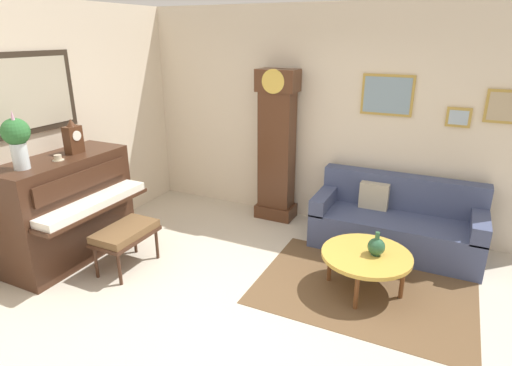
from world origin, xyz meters
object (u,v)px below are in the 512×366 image
(couch, at_px, (396,223))
(green_jug, at_px, (376,247))
(coffee_table, at_px, (366,256))
(piano_bench, at_px, (126,234))
(teacup, at_px, (58,158))
(piano, at_px, (68,208))
(mantel_clock, at_px, (73,138))
(grandfather_clock, at_px, (277,150))
(flower_vase, at_px, (17,137))

(couch, relative_size, green_jug, 7.92)
(coffee_table, bearing_deg, piano_bench, -163.94)
(teacup, bearing_deg, couch, 30.85)
(piano, xyz_separation_m, coffee_table, (3.16, 0.78, -0.23))
(piano, height_order, coffee_table, piano)
(piano_bench, distance_m, mantel_clock, 1.21)
(coffee_table, relative_size, green_jug, 3.67)
(piano, relative_size, green_jug, 6.00)
(piano, height_order, grandfather_clock, grandfather_clock)
(piano_bench, distance_m, coffee_table, 2.52)
(grandfather_clock, relative_size, green_jug, 8.46)
(piano_bench, height_order, grandfather_clock, grandfather_clock)
(mantel_clock, distance_m, teacup, 0.33)
(couch, distance_m, coffee_table, 1.07)
(coffee_table, relative_size, teacup, 7.59)
(flower_vase, bearing_deg, green_jug, 20.85)
(piano_bench, xyz_separation_m, grandfather_clock, (0.93, 1.96, 0.56))
(grandfather_clock, bearing_deg, piano, -129.06)
(piano_bench, height_order, couch, couch)
(grandfather_clock, bearing_deg, green_jug, -38.17)
(mantel_clock, bearing_deg, teacup, -75.80)
(couch, bearing_deg, mantel_clock, -153.64)
(coffee_table, bearing_deg, flower_vase, -158.94)
(grandfather_clock, xyz_separation_m, green_jug, (1.58, -1.24, -0.48))
(piano, distance_m, flower_vase, 1.00)
(piano, relative_size, piano_bench, 2.06)
(mantel_clock, relative_size, flower_vase, 0.66)
(mantel_clock, height_order, flower_vase, flower_vase)
(couch, height_order, teacup, teacup)
(flower_vase, distance_m, teacup, 0.47)
(piano_bench, bearing_deg, couch, 34.49)
(grandfather_clock, xyz_separation_m, coffee_table, (1.50, -1.26, -0.59))
(grandfather_clock, distance_m, couch, 1.77)
(coffee_table, distance_m, mantel_clock, 3.35)
(grandfather_clock, xyz_separation_m, teacup, (-1.58, -2.12, 0.25))
(mantel_clock, distance_m, green_jug, 3.40)
(grandfather_clock, relative_size, teacup, 17.50)
(flower_vase, bearing_deg, piano_bench, 35.33)
(grandfather_clock, distance_m, flower_vase, 3.03)
(mantel_clock, bearing_deg, flower_vase, -90.04)
(couch, xyz_separation_m, green_jug, (-0.05, -1.04, 0.18))
(piano_bench, relative_size, couch, 0.37)
(piano_bench, relative_size, green_jug, 2.92)
(piano, bearing_deg, green_jug, 13.80)
(piano, distance_m, green_jug, 3.34)
(grandfather_clock, distance_m, green_jug, 2.07)
(grandfather_clock, height_order, green_jug, grandfather_clock)
(flower_vase, height_order, teacup, flower_vase)
(piano, relative_size, coffee_table, 1.64)
(piano_bench, bearing_deg, green_jug, 15.94)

